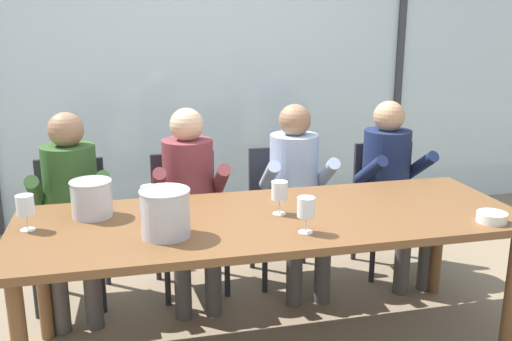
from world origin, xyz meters
The scene contains 20 objects.
ground centered at (0.00, 1.00, 0.00)m, with size 14.00×14.00×0.00m, color #847056.
window_glass_panel centered at (0.00, 2.14, 1.30)m, with size 7.78×0.03×2.60m, color silver.
window_mullion_right centered at (1.75, 2.12, 1.30)m, with size 0.06×0.06×2.60m, color #38383D.
hillside_vineyard centered at (0.00, 5.43, 0.97)m, with size 13.78×2.40×1.95m, color #477A38.
dining_table centered at (0.00, 0.00, 0.68)m, with size 2.58×0.92×0.75m.
chair_near_curtain centered at (-1.07, 0.88, 0.51)m, with size 0.46×0.46×0.87m.
chair_left_of_center centered at (-0.34, 0.88, 0.51)m, with size 0.48×0.48×0.87m.
chair_center centered at (0.31, 0.90, 0.51)m, with size 0.44×0.44×0.87m.
chair_right_of_center centered at (1.07, 0.86, 0.51)m, with size 0.47×0.47×0.87m.
person_olive_shirt centered at (-1.04, 0.73, 0.68)m, with size 0.47×0.62×1.19m.
person_maroon_top centered at (-0.33, 0.73, 0.68)m, with size 0.46×0.61×1.19m.
person_pale_blue_shirt centered at (0.36, 0.73, 0.68)m, with size 0.47×0.62×1.19m.
person_navy_polo centered at (1.03, 0.73, 0.68)m, with size 0.49×0.63×1.19m.
ice_bucket_primary centered at (-0.89, 0.21, 0.84)m, with size 0.21×0.21×0.19m.
ice_bucket_secondary centered at (-0.55, -0.15, 0.86)m, with size 0.24×0.24×0.22m.
tasting_bowl centered at (1.04, -0.34, 0.77)m, with size 0.15×0.15×0.05m, color silver.
wine_glass_by_left_taster centered at (0.05, 0.02, 0.87)m, with size 0.08×0.08×0.17m.
wine_glass_near_bucket centered at (-0.61, 0.10, 0.87)m, with size 0.08×0.08×0.17m.
wine_glass_center_pour centered at (-1.19, 0.08, 0.86)m, with size 0.08×0.08×0.17m.
wine_glass_by_right_taster centered at (0.10, -0.26, 0.86)m, with size 0.08×0.08×0.17m.
Camera 1 is at (-0.71, -2.65, 1.72)m, focal length 39.80 mm.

